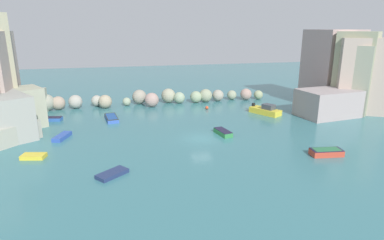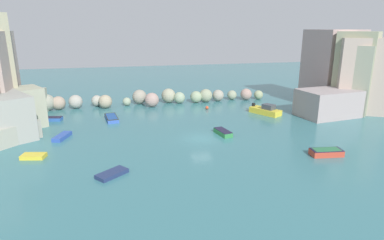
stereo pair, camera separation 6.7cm
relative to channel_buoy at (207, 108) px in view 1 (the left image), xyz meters
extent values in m
plane|color=teal|center=(-4.80, -14.07, -0.28)|extent=(160.00, 160.00, 0.00)
cube|color=#A8A88E|center=(-27.78, -3.75, 2.40)|extent=(7.73, 7.17, 5.36)
cube|color=#9EA691|center=(-29.70, 2.75, 1.68)|extent=(8.44, 6.40, 3.91)
cube|color=#A9A796|center=(-27.61, -9.38, 0.86)|extent=(7.46, 7.51, 2.26)
cube|color=#B19B8D|center=(22.79, -7.64, 5.56)|extent=(8.28, 7.02, 11.67)
cube|color=#9DA088|center=(22.70, -6.86, 5.02)|extent=(7.55, 7.43, 10.58)
cube|color=#A3A183|center=(31.19, 1.34, 2.86)|extent=(9.26, 7.64, 6.27)
cube|color=#B19391|center=(22.48, -0.78, 6.15)|extent=(8.65, 7.98, 12.86)
cube|color=#A49594|center=(16.78, -8.45, 1.77)|extent=(9.21, 6.70, 4.10)
cube|color=#A1A382|center=(22.49, -6.46, 6.03)|extent=(7.30, 7.40, 12.60)
sphere|color=gray|center=(-25.81, 5.38, 1.08)|extent=(2.71, 2.71, 2.71)
sphere|color=tan|center=(-24.05, 5.69, 0.84)|extent=(2.23, 2.23, 2.23)
sphere|color=#A8A397|center=(-21.37, 5.95, 0.86)|extent=(2.28, 2.28, 2.28)
sphere|color=#A7A496|center=(-17.93, 6.65, 0.68)|extent=(1.91, 1.91, 1.91)
sphere|color=tan|center=(-16.49, 4.92, 0.85)|extent=(2.26, 2.26, 2.26)
sphere|color=#97A589|center=(-12.90, 5.87, 0.44)|extent=(1.44, 1.44, 1.44)
sphere|color=gray|center=(-10.59, 6.76, 1.00)|extent=(2.54, 2.54, 2.54)
sphere|color=tan|center=(-8.73, 4.02, 0.94)|extent=(2.44, 2.44, 2.44)
sphere|color=#9E9D83|center=(-5.39, 6.50, 1.01)|extent=(2.57, 2.57, 2.57)
sphere|color=#94A688|center=(-3.58, 5.53, 0.74)|extent=(2.03, 2.03, 2.03)
sphere|color=#94A682|center=(-0.55, 5.28, 0.78)|extent=(2.11, 2.11, 2.11)
sphere|color=#969C7D|center=(1.33, 5.44, 0.92)|extent=(2.39, 2.39, 2.39)
sphere|color=#A09A89|center=(3.77, 5.61, 0.78)|extent=(2.11, 2.11, 2.11)
sphere|color=#979F82|center=(6.69, 6.13, 0.61)|extent=(1.78, 1.78, 1.78)
sphere|color=tan|center=(9.22, 5.35, 0.79)|extent=(2.13, 2.13, 2.13)
sphere|color=#9BA77D|center=(11.73, 5.29, 0.58)|extent=(1.70, 1.70, 1.70)
sphere|color=#E04C28|center=(0.00, 0.00, 0.00)|extent=(0.55, 0.55, 0.55)
cube|color=#318443|center=(-1.74, -13.27, 0.00)|extent=(1.69, 3.18, 0.55)
cube|color=#201E37|center=(-1.74, -13.27, 0.31)|extent=(1.66, 3.12, 0.06)
cube|color=#365CB8|center=(-15.54, -2.85, -0.03)|extent=(2.11, 4.49, 0.49)
cube|color=#282B20|center=(-15.54, -2.85, 0.24)|extent=(2.07, 4.40, 0.06)
cube|color=#234C93|center=(-15.54, -2.85, 0.25)|extent=(1.80, 3.82, 0.08)
cube|color=#315FB1|center=(-24.32, -1.05, -0.04)|extent=(3.55, 1.94, 0.47)
cube|color=#221F37|center=(-24.32, -1.05, 0.22)|extent=(3.48, 1.90, 0.06)
cube|color=#C2422E|center=(6.72, -22.46, 0.04)|extent=(3.48, 1.90, 0.62)
cube|color=#231B36|center=(6.72, -22.46, 0.38)|extent=(3.41, 1.86, 0.06)
cube|color=#2D7047|center=(6.72, -22.46, 0.39)|extent=(2.96, 1.61, 0.08)
cube|color=yellow|center=(8.09, -5.09, 0.16)|extent=(4.07, 5.26, 0.87)
cube|color=#3F444C|center=(8.37, -5.61, 0.99)|extent=(2.00, 2.17, 0.79)
cube|color=black|center=(6.98, -3.06, 0.85)|extent=(0.56, 0.53, 0.50)
cube|color=navy|center=(-15.54, -22.06, -0.09)|extent=(3.14, 2.89, 0.37)
cube|color=yellow|center=(-23.50, -15.88, -0.06)|extent=(2.60, 1.78, 0.43)
cube|color=#2F52B0|center=(-21.49, -9.92, -0.04)|extent=(2.08, 3.34, 0.47)
camera|label=1|loc=(-14.83, -50.11, 12.85)|focal=30.08mm
camera|label=2|loc=(-14.76, -50.13, 12.85)|focal=30.08mm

